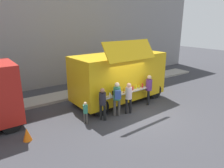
# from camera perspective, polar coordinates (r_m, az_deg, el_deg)

# --- Properties ---
(ground_plane) EXTENTS (60.00, 60.00, 0.00)m
(ground_plane) POSITION_cam_1_polar(r_m,az_deg,el_deg) (11.09, 7.45, -8.22)
(ground_plane) COLOR #38383D
(curb_strip) EXTENTS (28.00, 1.60, 0.15)m
(curb_strip) POSITION_cam_1_polar(r_m,az_deg,el_deg) (13.31, -19.14, -4.37)
(curb_strip) COLOR #9E998E
(curb_strip) RESTS_ON ground
(building_behind) EXTENTS (32.00, 2.40, 9.20)m
(building_behind) POSITION_cam_1_polar(r_m,az_deg,el_deg) (16.52, -21.46, 15.43)
(building_behind) COLOR gray
(building_behind) RESTS_ON ground
(food_truck_main) EXTENTS (5.72, 3.27, 3.78)m
(food_truck_main) POSITION_cam_1_polar(r_m,az_deg,el_deg) (12.33, 2.00, 2.26)
(food_truck_main) COLOR gold
(food_truck_main) RESTS_ON ground
(traffic_cone_orange) EXTENTS (0.36, 0.36, 0.55)m
(traffic_cone_orange) POSITION_cam_1_polar(r_m,az_deg,el_deg) (9.28, -22.54, -12.81)
(traffic_cone_orange) COLOR orange
(traffic_cone_orange) RESTS_ON ground
(trash_bin) EXTENTS (0.60, 0.60, 0.96)m
(trash_bin) POSITION_cam_1_polar(r_m,az_deg,el_deg) (16.90, 8.08, 2.25)
(trash_bin) COLOR #2D6138
(trash_bin) RESTS_ON ground
(customer_front_ordering) EXTENTS (0.34, 0.34, 1.69)m
(customer_front_ordering) POSITION_cam_1_polar(r_m,az_deg,el_deg) (10.72, 4.66, -3.19)
(customer_front_ordering) COLOR black
(customer_front_ordering) RESTS_ON ground
(customer_mid_with_backpack) EXTENTS (0.49, 0.59, 1.80)m
(customer_mid_with_backpack) POSITION_cam_1_polar(r_m,az_deg,el_deg) (10.36, 1.41, -3.31)
(customer_mid_with_backpack) COLOR #4B4843
(customer_mid_with_backpack) RESTS_ON ground
(customer_rear_waiting) EXTENTS (0.34, 0.34, 1.66)m
(customer_rear_waiting) POSITION_cam_1_polar(r_m,az_deg,el_deg) (9.99, -2.65, -4.80)
(customer_rear_waiting) COLOR black
(customer_rear_waiting) RESTS_ON ground
(customer_extra_browsing) EXTENTS (0.36, 0.36, 1.77)m
(customer_extra_browsing) POSITION_cam_1_polar(r_m,az_deg,el_deg) (12.09, 10.19, -0.85)
(customer_extra_browsing) COLOR black
(customer_extra_browsing) RESTS_ON ground
(child_near_queue) EXTENTS (0.23, 0.23, 1.11)m
(child_near_queue) POSITION_cam_1_polar(r_m,az_deg,el_deg) (9.82, -7.38, -7.39)
(child_near_queue) COLOR #4A453E
(child_near_queue) RESTS_ON ground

